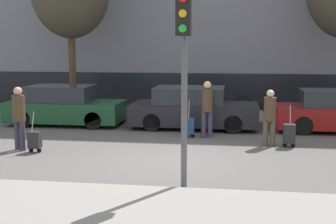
{
  "coord_description": "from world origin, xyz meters",
  "views": [
    {
      "loc": [
        1.58,
        -11.16,
        2.86
      ],
      "look_at": [
        -0.32,
        1.8,
        0.95
      ],
      "focal_mm": 50.0,
      "sensor_mm": 36.0,
      "label": 1
    }
  ],
  "objects_px": {
    "pedestrian_left": "(19,114)",
    "pedestrian_center": "(207,106)",
    "parked_bicycle": "(257,105)",
    "trolley_left": "(35,140)",
    "pedestrian_right": "(270,115)",
    "trolley_right": "(289,134)",
    "traffic_light": "(184,52)",
    "trolley_center": "(189,126)",
    "parked_car_0": "(65,106)",
    "parked_car_1": "(193,109)"
  },
  "relations": [
    {
      "from": "pedestrian_center",
      "to": "parked_car_1",
      "type": "bearing_deg",
      "value": 100.55
    },
    {
      "from": "pedestrian_right",
      "to": "traffic_light",
      "type": "height_order",
      "value": "traffic_light"
    },
    {
      "from": "parked_car_1",
      "to": "pedestrian_right",
      "type": "height_order",
      "value": "pedestrian_right"
    },
    {
      "from": "parked_car_0",
      "to": "trolley_right",
      "type": "xyz_separation_m",
      "value": [
        7.54,
        -2.69,
        -0.27
      ]
    },
    {
      "from": "parked_bicycle",
      "to": "pedestrian_left",
      "type": "bearing_deg",
      "value": -134.45
    },
    {
      "from": "pedestrian_right",
      "to": "trolley_left",
      "type": "bearing_deg",
      "value": 25.59
    },
    {
      "from": "trolley_right",
      "to": "trolley_left",
      "type": "bearing_deg",
      "value": -166.53
    },
    {
      "from": "pedestrian_center",
      "to": "pedestrian_left",
      "type": "bearing_deg",
      "value": -162.21
    },
    {
      "from": "pedestrian_left",
      "to": "parked_bicycle",
      "type": "distance_m",
      "value": 9.42
    },
    {
      "from": "trolley_center",
      "to": "pedestrian_right",
      "type": "height_order",
      "value": "pedestrian_right"
    },
    {
      "from": "parked_bicycle",
      "to": "parked_car_1",
      "type": "bearing_deg",
      "value": -130.86
    },
    {
      "from": "parked_car_0",
      "to": "pedestrian_left",
      "type": "bearing_deg",
      "value": -86.14
    },
    {
      "from": "trolley_left",
      "to": "pedestrian_center",
      "type": "height_order",
      "value": "pedestrian_center"
    },
    {
      "from": "parked_car_1",
      "to": "trolley_left",
      "type": "xyz_separation_m",
      "value": [
        -3.82,
        -4.31,
        -0.32
      ]
    },
    {
      "from": "pedestrian_left",
      "to": "pedestrian_right",
      "type": "relative_size",
      "value": 1.08
    },
    {
      "from": "trolley_center",
      "to": "parked_car_0",
      "type": "bearing_deg",
      "value": 159.68
    },
    {
      "from": "parked_bicycle",
      "to": "pedestrian_right",
      "type": "bearing_deg",
      "value": -88.52
    },
    {
      "from": "parked_car_0",
      "to": "pedestrian_right",
      "type": "height_order",
      "value": "pedestrian_right"
    },
    {
      "from": "parked_car_0",
      "to": "traffic_light",
      "type": "distance_m",
      "value": 8.9
    },
    {
      "from": "pedestrian_right",
      "to": "pedestrian_left",
      "type": "bearing_deg",
      "value": 22.83
    },
    {
      "from": "trolley_left",
      "to": "pedestrian_right",
      "type": "xyz_separation_m",
      "value": [
        6.21,
        1.71,
        0.56
      ]
    },
    {
      "from": "parked_car_1",
      "to": "trolley_right",
      "type": "distance_m",
      "value": 3.99
    },
    {
      "from": "parked_car_0",
      "to": "pedestrian_center",
      "type": "bearing_deg",
      "value": -17.48
    },
    {
      "from": "pedestrian_left",
      "to": "parked_bicycle",
      "type": "height_order",
      "value": "pedestrian_left"
    },
    {
      "from": "parked_car_0",
      "to": "parked_car_1",
      "type": "xyz_separation_m",
      "value": [
        4.61,
        0.0,
        0.0
      ]
    },
    {
      "from": "traffic_light",
      "to": "parked_bicycle",
      "type": "distance_m",
      "value": 10.05
    },
    {
      "from": "trolley_left",
      "to": "pedestrian_left",
      "type": "bearing_deg",
      "value": 158.4
    },
    {
      "from": "traffic_light",
      "to": "trolley_center",
      "type": "bearing_deg",
      "value": 94.55
    },
    {
      "from": "pedestrian_right",
      "to": "parked_car_1",
      "type": "bearing_deg",
      "value": -37.13
    },
    {
      "from": "trolley_right",
      "to": "traffic_light",
      "type": "xyz_separation_m",
      "value": [
        -2.48,
        -4.33,
        2.33
      ]
    },
    {
      "from": "parked_car_1",
      "to": "parked_bicycle",
      "type": "bearing_deg",
      "value": 49.14
    },
    {
      "from": "pedestrian_left",
      "to": "traffic_light",
      "type": "relative_size",
      "value": 0.45
    },
    {
      "from": "parked_car_0",
      "to": "trolley_center",
      "type": "relative_size",
      "value": 3.52
    },
    {
      "from": "trolley_left",
      "to": "pedestrian_center",
      "type": "bearing_deg",
      "value": 31.29
    },
    {
      "from": "traffic_light",
      "to": "parked_bicycle",
      "type": "xyz_separation_m",
      "value": [
        1.8,
        9.63,
        -2.22
      ]
    },
    {
      "from": "parked_car_1",
      "to": "traffic_light",
      "type": "distance_m",
      "value": 7.33
    },
    {
      "from": "parked_car_1",
      "to": "parked_bicycle",
      "type": "distance_m",
      "value": 3.46
    },
    {
      "from": "parked_car_0",
      "to": "trolley_right",
      "type": "relative_size",
      "value": 3.41
    },
    {
      "from": "pedestrian_right",
      "to": "parked_bicycle",
      "type": "xyz_separation_m",
      "value": [
        -0.13,
        5.2,
        -0.41
      ]
    },
    {
      "from": "pedestrian_left",
      "to": "parked_bicycle",
      "type": "xyz_separation_m",
      "value": [
        6.59,
        6.72,
        -0.49
      ]
    },
    {
      "from": "parked_car_0",
      "to": "pedestrian_center",
      "type": "relative_size",
      "value": 2.33
    },
    {
      "from": "pedestrian_center",
      "to": "trolley_center",
      "type": "bearing_deg",
      "value": -179.94
    },
    {
      "from": "pedestrian_left",
      "to": "trolley_center",
      "type": "distance_m",
      "value": 5.01
    },
    {
      "from": "parked_car_0",
      "to": "trolley_center",
      "type": "height_order",
      "value": "parked_car_0"
    },
    {
      "from": "pedestrian_left",
      "to": "pedestrian_center",
      "type": "xyz_separation_m",
      "value": [
        4.91,
        2.47,
        0.01
      ]
    },
    {
      "from": "parked_car_0",
      "to": "parked_bicycle",
      "type": "xyz_separation_m",
      "value": [
        6.87,
        2.61,
        -0.16
      ]
    },
    {
      "from": "parked_car_0",
      "to": "pedestrian_left",
      "type": "distance_m",
      "value": 4.13
    },
    {
      "from": "pedestrian_right",
      "to": "parked_bicycle",
      "type": "relative_size",
      "value": 0.9
    },
    {
      "from": "trolley_right",
      "to": "traffic_light",
      "type": "height_order",
      "value": "traffic_light"
    },
    {
      "from": "parked_car_1",
      "to": "traffic_light",
      "type": "height_order",
      "value": "traffic_light"
    }
  ]
}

